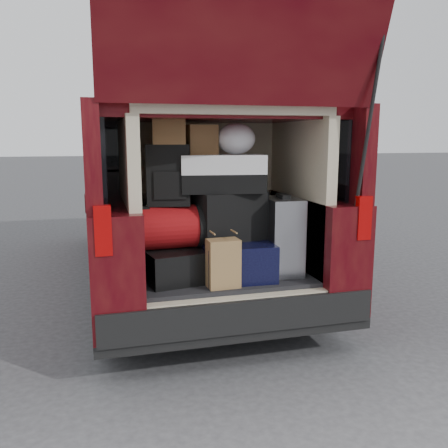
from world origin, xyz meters
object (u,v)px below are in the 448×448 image
Objects in this scene: twotone_duffel at (222,173)px; silver_roller at (282,236)px; backpack at (168,175)px; kraft_bag at (223,263)px; black_soft_case at (230,216)px; navy_hardshell at (234,257)px; red_duffel at (172,227)px; black_hardshell at (171,263)px.

silver_roller is at bearing -2.75° from twotone_duffel.
silver_roller is at bearing 2.61° from backpack.
black_soft_case is (0.13, 0.31, 0.28)m from kraft_bag.
twotone_duffel reaches higher than kraft_bag.
backpack reaches higher than navy_hardshell.
navy_hardshell is at bearing 178.07° from silver_roller.
red_duffel is (-0.30, 0.30, 0.21)m from kraft_bag.
navy_hardshell is at bearing -21.94° from twotone_duffel.
black_soft_case reaches higher than red_duffel.
twotone_duffel reaches higher than navy_hardshell.
twotone_duffel reaches higher than silver_roller.
black_hardshell is 1.19× the size of red_duffel.
kraft_bag is at bearing -48.37° from red_duffel.
silver_roller is 0.58m from kraft_bag.
red_duffel is (-0.45, 0.03, 0.25)m from navy_hardshell.
navy_hardshell is 1.24× the size of black_soft_case.
red_duffel is at bearing 178.71° from silver_roller.
red_duffel is (-0.82, 0.07, 0.10)m from silver_roller.
navy_hardshell is 1.42× the size of backpack.
silver_roller is 1.20× the size of red_duffel.
black_hardshell is 0.47m from navy_hardshell.
backpack is at bearing 167.33° from black_soft_case.
twotone_duffel is (0.08, 0.31, 0.59)m from kraft_bag.
navy_hardshell is at bearing -16.42° from black_hardshell.
backpack is (-0.83, 0.10, 0.46)m from silver_roller.
black_hardshell is 0.75m from twotone_duffel.
twotone_duffel is at bearing 166.13° from black_soft_case.
kraft_bag reaches higher than black_hardshell.
silver_roller is at bearing 21.52° from kraft_bag.
silver_roller is 0.95× the size of twotone_duffel.
silver_roller is at bearing -3.25° from navy_hardshell.
backpack is (-0.02, 0.02, 0.37)m from red_duffel.
red_duffel is at bearing -44.24° from backpack.
black_hardshell is at bearing 168.47° from black_soft_case.
silver_roller is 1.33× the size of backpack.
kraft_bag is (-0.15, -0.27, 0.03)m from navy_hardshell.
twotone_duffel is at bearing 173.45° from silver_roller.
black_soft_case is 0.32m from twotone_duffel.
navy_hardshell reaches higher than black_hardshell.
navy_hardshell is 1.29× the size of red_duffel.
black_hardshell is at bearing 132.15° from kraft_bag.
black_soft_case is (0.44, -0.01, 0.33)m from black_hardshell.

